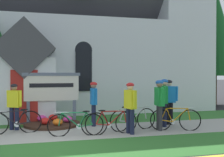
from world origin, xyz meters
The scene contains 20 objects.
ground centered at (0.00, 4.00, 0.00)m, with size 140.00×140.00×0.00m, color #2B2B2D.
sidewalk_slab centered at (1.85, 1.68, 0.01)m, with size 32.00×2.34×0.01m, color #99968E.
grass_verge centered at (1.85, -0.58, 0.00)m, with size 32.00×2.17×0.01m, color #2D6628.
church_lawn centered at (1.85, 4.03, 0.00)m, with size 24.00×2.36×0.01m, color #2D6628.
church_building centered at (2.19, 10.09, 4.71)m, with size 14.57×12.18×13.57m.
church_sign centered at (0.35, 3.59, 1.35)m, with size 2.24×0.17×1.99m.
flower_bed centered at (0.35, 3.08, 0.09)m, with size 2.09×2.09×0.34m.
bicycle_black centered at (1.00, 1.11, 0.37)m, with size 1.76×0.19×0.81m.
bicycle_green centered at (3.02, 1.51, 0.39)m, with size 1.78×0.43×0.86m.
bicycle_silver centered at (4.41, 1.10, 0.39)m, with size 1.66×0.56×0.83m.
bicycle_white centered at (2.14, 1.08, 0.38)m, with size 1.75×0.16×0.82m.
bicycle_blue centered at (-0.91, 1.92, 0.38)m, with size 1.77×0.20×0.82m.
cyclist_in_white_jersey centered at (4.67, 2.13, 1.02)m, with size 0.64×0.36×1.72m.
cyclist_in_orange_jersey centered at (-0.96, 2.53, 0.93)m, with size 0.53×0.48×1.60m.
cyclist_in_green_jersey centered at (3.87, 1.23, 1.02)m, with size 0.29×0.75×1.73m.
cyclist_in_red_jersey centered at (1.83, 2.54, 0.96)m, with size 0.27×0.73×1.65m.
cyclist_in_blue_jersey centered at (2.74, 0.97, 0.97)m, with size 0.32×0.75×1.66m.
cyclist_in_yellow_jersey centered at (4.33, 1.82, 1.04)m, with size 0.35×0.71×1.75m.
roadside_conifer centered at (10.50, 7.73, 4.76)m, with size 3.19×3.19×7.71m.
distant_hill centered at (2.66, 66.91, 0.00)m, with size 75.42×40.69×26.95m, color #847A5B.
Camera 1 is at (-0.00, -7.41, 1.94)m, focal length 43.79 mm.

